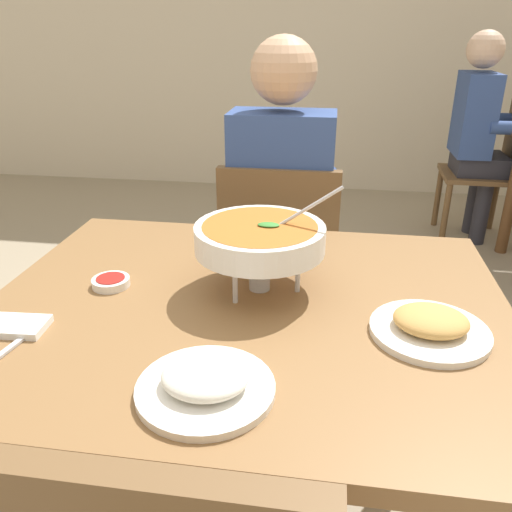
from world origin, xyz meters
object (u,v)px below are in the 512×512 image
Objects in this scene: curry_bowl at (260,239)px; rice_plate at (205,383)px; sauce_dish at (111,282)px; chair_diner_main at (280,263)px; patron_bg_middle at (479,127)px; diner_main at (282,201)px; appetizer_plate at (430,326)px; dining_table_main at (247,344)px; chair_bg_middle at (494,164)px.

rice_plate is at bearing -95.50° from curry_bowl.
chair_diner_main is at bearing 65.26° from sauce_dish.
patron_bg_middle is (1.09, 2.79, -0.03)m from rice_plate.
rice_plate is at bearing -90.92° from chair_diner_main.
appetizer_plate is at bearing -65.85° from diner_main.
diner_main is at bearing 90.00° from dining_table_main.
chair_bg_middle is at bearing 63.94° from dining_table_main.
patron_bg_middle is at bearing 74.89° from appetizer_plate.
diner_main is 5.46× the size of rice_plate.
chair_bg_middle reaches higher than sauce_dish.
dining_table_main is 0.42m from appetizer_plate.
chair_diner_main and chair_bg_middle have the same top height.
rice_plate and appetizer_plate have the same top height.
appetizer_plate is (0.39, -0.87, 0.03)m from diner_main.
chair_diner_main is 0.24m from diner_main.
patron_bg_middle is (1.41, 2.44, -0.03)m from sauce_dish.
curry_bowl is at bearing -116.36° from chair_bg_middle.
chair_bg_middle is at bearing 57.64° from sauce_dish.
curry_bowl is at bearing 74.57° from dining_table_main.
chair_diner_main is at bearing 89.08° from rice_plate.
patron_bg_middle is at bearing -178.69° from chair_bg_middle.
chair_bg_middle is (0.82, 2.55, -0.27)m from appetizer_plate.
rice_plate is 2.67× the size of sauce_dish.
curry_bowl is at bearing -88.39° from diner_main.
appetizer_plate is 0.73m from sauce_dish.
sauce_dish is at bearing -120.10° from patron_bg_middle.
chair_diner_main is at bearing -125.27° from chair_bg_middle.
chair_diner_main is 0.69× the size of patron_bg_middle.
appetizer_plate is at bearing 30.99° from rice_plate.
dining_table_main is 13.10× the size of sauce_dish.
curry_bowl is 2.62m from patron_bg_middle.
dining_table_main is at bearing -5.79° from sauce_dish.
patron_bg_middle reaches higher than sauce_dish.
dining_table_main is 0.34m from rice_plate.
patron_bg_middle is (1.08, 1.71, 0.24)m from chair_diner_main.
diner_main reaches higher than chair_bg_middle.
diner_main reaches higher than curry_bowl.
patron_bg_middle is (0.69, 2.54, -0.03)m from appetizer_plate.
chair_diner_main is 0.96m from appetizer_plate.
diner_main is (0.00, 0.80, 0.10)m from dining_table_main.
diner_main is 3.94× the size of curry_bowl.
chair_bg_middle is at bearing 66.26° from rice_plate.
diner_main is 1.00× the size of patron_bg_middle.
dining_table_main is 0.80m from diner_main.
chair_diner_main is 0.69× the size of diner_main.
diner_main reaches higher than chair_diner_main.
appetizer_plate is at bearing -65.01° from chair_diner_main.
patron_bg_middle is (1.06, 2.40, -0.14)m from curry_bowl.
patron_bg_middle reaches higher than appetizer_plate.
diner_main and patron_bg_middle have the same top height.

